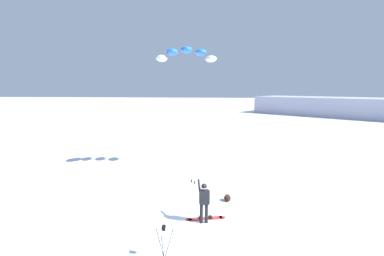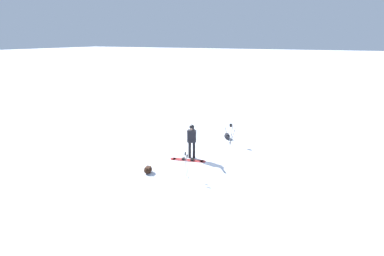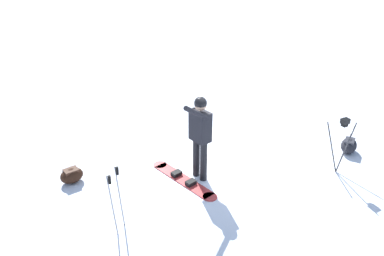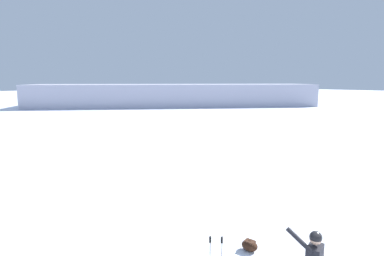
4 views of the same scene
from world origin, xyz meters
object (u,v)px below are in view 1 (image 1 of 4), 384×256
camera_tripod (164,235)px  gear_bag_small (227,198)px  traction_kite (187,54)px  snowboard (205,218)px  ski_poles (193,188)px  snowboarder (204,199)px

camera_tripod → gear_bag_small: (-2.31, -4.89, -0.73)m
traction_kite → gear_bag_small: (-2.69, 4.97, -7.86)m
snowboard → traction_kite: 10.71m
traction_kite → ski_poles: traction_kite is taller
camera_tripod → gear_bag_small: bearing=-115.3°
snowboarder → ski_poles: (0.67, -1.98, -0.33)m
ski_poles → camera_tripod: bearing=83.3°
traction_kite → camera_tripod: traction_kite is taller
snowboard → traction_kite: (1.66, -6.94, 7.99)m
traction_kite → camera_tripod: bearing=92.2°
traction_kite → gear_bag_small: 9.68m
snowboard → ski_poles: ski_poles is taller
traction_kite → gear_bag_small: traction_kite is taller
snowboard → ski_poles: 1.95m
gear_bag_small → ski_poles: bearing=10.4°
ski_poles → traction_kite: bearing=-80.1°
snowboarder → traction_kite: size_ratio=0.43×
snowboarder → gear_bag_small: size_ratio=3.62×
gear_bag_small → ski_poles: 1.90m
snowboarder → traction_kite: 10.16m
traction_kite → camera_tripod: size_ratio=3.42×
traction_kite → ski_poles: size_ratio=3.65×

